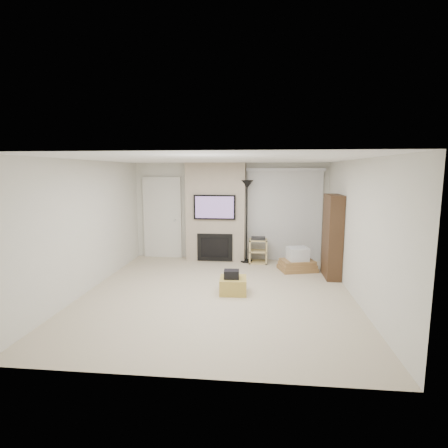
# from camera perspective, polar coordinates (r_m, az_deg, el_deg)

# --- Properties ---
(floor) EXTENTS (5.00, 5.50, 0.00)m
(floor) POSITION_cam_1_polar(r_m,az_deg,el_deg) (6.74, -1.05, -11.27)
(floor) COLOR #C5B598
(floor) RESTS_ON ground
(ceiling) EXTENTS (5.00, 5.50, 0.00)m
(ceiling) POSITION_cam_1_polar(r_m,az_deg,el_deg) (6.34, -1.11, 10.50)
(ceiling) COLOR white
(ceiling) RESTS_ON wall_back
(wall_back) EXTENTS (5.00, 0.00, 2.50)m
(wall_back) POSITION_cam_1_polar(r_m,az_deg,el_deg) (9.13, 0.98, 2.07)
(wall_back) COLOR silver
(wall_back) RESTS_ON ground
(wall_front) EXTENTS (5.00, 0.00, 2.50)m
(wall_front) POSITION_cam_1_polar(r_m,az_deg,el_deg) (3.77, -6.12, -7.50)
(wall_front) COLOR silver
(wall_front) RESTS_ON ground
(wall_left) EXTENTS (0.00, 5.50, 2.50)m
(wall_left) POSITION_cam_1_polar(r_m,az_deg,el_deg) (7.16, -21.37, -0.34)
(wall_left) COLOR silver
(wall_left) RESTS_ON ground
(wall_right) EXTENTS (0.00, 5.50, 2.50)m
(wall_right) POSITION_cam_1_polar(r_m,az_deg,el_deg) (6.61, 20.99, -1.03)
(wall_right) COLOR silver
(wall_right) RESTS_ON ground
(hvac_vent) EXTENTS (0.35, 0.18, 0.01)m
(hvac_vent) POSITION_cam_1_polar(r_m,az_deg,el_deg) (7.10, 2.93, 10.27)
(hvac_vent) COLOR silver
(hvac_vent) RESTS_ON ceiling
(ottoman) EXTENTS (0.52, 0.52, 0.30)m
(ottoman) POSITION_cam_1_polar(r_m,az_deg,el_deg) (6.71, 1.50, -9.99)
(ottoman) COLOR #B59943
(ottoman) RESTS_ON floor
(black_bag) EXTENTS (0.29, 0.23, 0.16)m
(black_bag) POSITION_cam_1_polar(r_m,az_deg,el_deg) (6.60, 1.24, -8.20)
(black_bag) COLOR black
(black_bag) RESTS_ON ottoman
(fireplace_wall) EXTENTS (1.50, 0.47, 2.50)m
(fireplace_wall) POSITION_cam_1_polar(r_m,az_deg,el_deg) (8.96, -1.36, 1.86)
(fireplace_wall) COLOR tan
(fireplace_wall) RESTS_ON floor
(entry_door) EXTENTS (1.02, 0.11, 2.14)m
(entry_door) POSITION_cam_1_polar(r_m,az_deg,el_deg) (9.44, -9.99, 0.96)
(entry_door) COLOR silver
(entry_door) RESTS_ON floor
(vertical_blinds) EXTENTS (1.98, 0.10, 2.37)m
(vertical_blinds) POSITION_cam_1_polar(r_m,az_deg,el_deg) (9.07, 9.81, 2.05)
(vertical_blinds) COLOR silver
(vertical_blinds) RESTS_ON floor
(floor_lamp) EXTENTS (0.31, 0.31, 2.07)m
(floor_lamp) POSITION_cam_1_polar(r_m,az_deg,el_deg) (8.72, 3.77, 4.27)
(floor_lamp) COLOR black
(floor_lamp) RESTS_ON floor
(av_stand) EXTENTS (0.45, 0.38, 0.66)m
(av_stand) POSITION_cam_1_polar(r_m,az_deg,el_deg) (8.84, 5.59, -4.14)
(av_stand) COLOR #D0B877
(av_stand) RESTS_ON floor
(box_stack) EXTENTS (0.94, 0.80, 0.54)m
(box_stack) POSITION_cam_1_polar(r_m,az_deg,el_deg) (8.34, 11.89, -6.03)
(box_stack) COLOR olive
(box_stack) RESTS_ON floor
(bookshelf) EXTENTS (0.30, 0.80, 1.80)m
(bookshelf) POSITION_cam_1_polar(r_m,az_deg,el_deg) (7.88, 17.27, -1.94)
(bookshelf) COLOR #372415
(bookshelf) RESTS_ON floor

